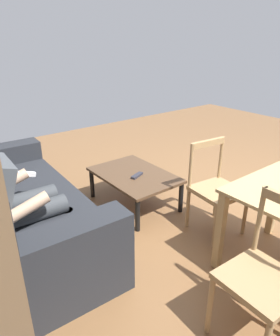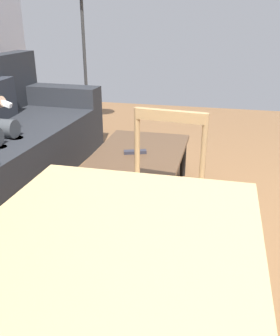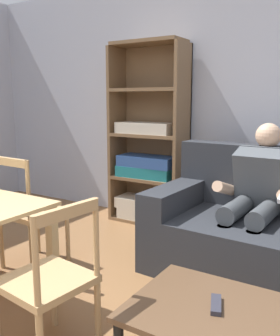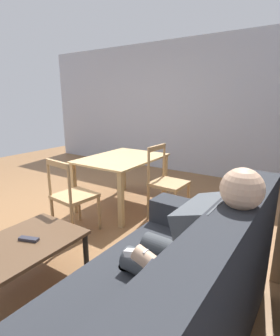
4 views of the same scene
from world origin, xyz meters
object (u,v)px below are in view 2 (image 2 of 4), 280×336
(tv_remote, at_px, (135,152))
(dining_chair_facing_couch, at_px, (160,197))
(coffee_table, at_px, (140,156))
(dining_table, at_px, (103,290))

(tv_remote, distance_m, dining_chair_facing_couch, 0.86)
(coffee_table, xyz_separation_m, tv_remote, (-0.07, 0.02, 0.06))
(coffee_table, height_order, dining_table, dining_table)
(dining_table, bearing_deg, coffee_table, 9.72)
(dining_table, relative_size, dining_chair_facing_couch, 1.39)
(tv_remote, height_order, dining_table, dining_table)
(tv_remote, bearing_deg, dining_chair_facing_couch, -176.97)
(tv_remote, xyz_separation_m, dining_table, (-1.73, -0.33, 0.22))
(tv_remote, bearing_deg, coffee_table, -35.63)
(coffee_table, relative_size, dining_table, 0.79)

